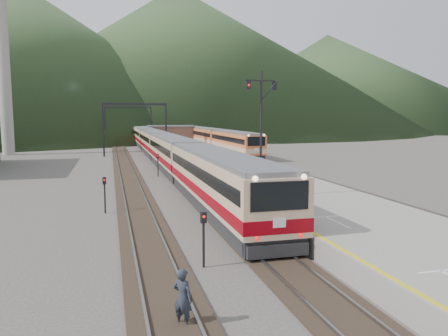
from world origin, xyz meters
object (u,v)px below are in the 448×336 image
object	(u,v)px
second_train	(207,137)
signal_mast	(261,122)
main_train	(161,146)
worker	(183,298)

from	to	relation	value
second_train	signal_mast	bearing A→B (deg)	-99.07
main_train	signal_mast	bearing A→B (deg)	-85.72
signal_mast	worker	bearing A→B (deg)	-117.69
main_train	worker	size ratio (longest dim) A/B	48.21
main_train	signal_mast	xyz separation A→B (m)	(2.44, -32.59, 3.61)
worker	second_train	bearing A→B (deg)	-59.64
main_train	signal_mast	world-z (taller)	signal_mast
worker	signal_mast	bearing A→B (deg)	-74.37
signal_mast	worker	distance (m)	16.09
second_train	worker	distance (m)	72.23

